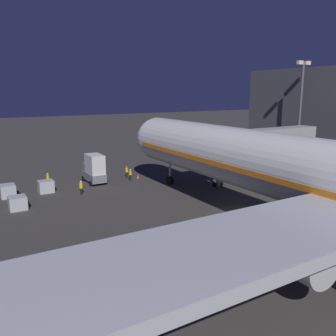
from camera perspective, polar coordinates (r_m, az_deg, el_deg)
The scene contains 13 objects.
ground_plane at distance 37.85m, azimuth 11.40°, elevation -7.31°, with size 320.00×320.00×0.00m, color #383533.
jet_bridge at distance 50.97m, azimuth 13.53°, elevation 4.54°, with size 20.51×3.40×7.52m.
apron_floodlight_mast at distance 64.02m, azimuth 20.53°, elevation 9.34°, with size 2.90×0.50×17.36m.
cargo_truck_aft at distance 50.18m, azimuth -11.82°, elevation -0.11°, with size 2.36×4.65×4.05m.
baggage_container_near_belt at distance 47.24m, azimuth -19.05°, elevation -2.84°, with size 1.80×1.55×1.54m, color #B7BABF.
baggage_container_mid_row at distance 46.79m, azimuth -24.38°, elevation -3.40°, with size 1.69×1.83×1.56m, color #B7BABF.
baggage_container_far_row at distance 41.70m, azimuth -23.05°, elevation -5.19°, with size 1.79×1.86×1.44m, color #B7BABF.
ground_crew_near_nose_gear at distance 50.09m, azimuth -18.78°, elevation -1.69°, with size 0.40×0.40×1.84m.
ground_crew_by_belt_loader at distance 44.97m, azimuth -13.83°, elevation -2.99°, with size 0.40×0.40×1.77m.
ground_crew_marshaller_fwd at distance 52.41m, azimuth -6.66°, elevation -0.54°, with size 0.40×0.40×1.78m.
ground_crew_under_port_wing at distance 50.92m, azimuth -6.09°, elevation -0.98°, with size 0.40×0.40×1.67m.
traffic_cone_nose_port at distance 54.18m, azimuth -0.69°, elevation -0.81°, with size 0.36×0.36×0.55m, color orange.
traffic_cone_nose_starboard at distance 52.17m, azimuth -4.88°, elevation -1.36°, with size 0.36×0.36×0.55m, color orange.
Camera 1 is at (24.27, 26.21, 12.52)m, focal length 37.86 mm.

